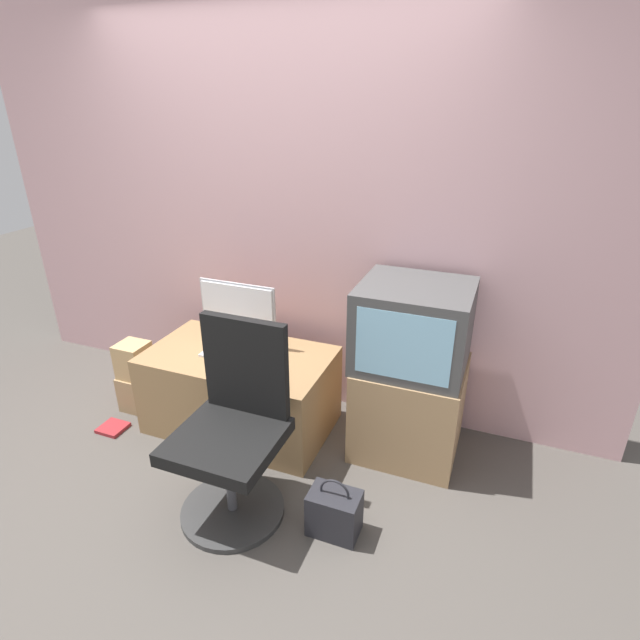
{
  "coord_description": "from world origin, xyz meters",
  "views": [
    {
      "loc": [
        1.39,
        -1.55,
        2.0
      ],
      "look_at": [
        0.4,
        0.96,
        0.78
      ],
      "focal_mm": 28.0,
      "sensor_mm": 36.0,
      "label": 1
    }
  ],
  "objects_px": {
    "mouse": "(264,363)",
    "handbag": "(334,512)",
    "keyboard": "(228,356)",
    "cardboard_box_lower": "(139,391)",
    "main_monitor": "(238,313)",
    "crt_tv": "(413,326)",
    "book": "(113,428)",
    "office_chair": "(234,435)"
  },
  "relations": [
    {
      "from": "handbag",
      "to": "cardboard_box_lower",
      "type": "bearing_deg",
      "value": 161.89
    },
    {
      "from": "main_monitor",
      "to": "mouse",
      "type": "distance_m",
      "value": 0.4
    },
    {
      "from": "mouse",
      "to": "cardboard_box_lower",
      "type": "xyz_separation_m",
      "value": [
        -0.98,
        -0.01,
        -0.42
      ]
    },
    {
      "from": "book",
      "to": "main_monitor",
      "type": "bearing_deg",
      "value": 36.03
    },
    {
      "from": "office_chair",
      "to": "handbag",
      "type": "xyz_separation_m",
      "value": [
        0.54,
        0.01,
        -0.33
      ]
    },
    {
      "from": "office_chair",
      "to": "handbag",
      "type": "bearing_deg",
      "value": 0.98
    },
    {
      "from": "crt_tv",
      "to": "cardboard_box_lower",
      "type": "relative_size",
      "value": 2.42
    },
    {
      "from": "mouse",
      "to": "cardboard_box_lower",
      "type": "height_order",
      "value": "mouse"
    },
    {
      "from": "mouse",
      "to": "handbag",
      "type": "xyz_separation_m",
      "value": [
        0.65,
        -0.55,
        -0.42
      ]
    },
    {
      "from": "cardboard_box_lower",
      "to": "book",
      "type": "height_order",
      "value": "cardboard_box_lower"
    },
    {
      "from": "mouse",
      "to": "cardboard_box_lower",
      "type": "relative_size",
      "value": 0.26
    },
    {
      "from": "crt_tv",
      "to": "mouse",
      "type": "bearing_deg",
      "value": -164.16
    },
    {
      "from": "keyboard",
      "to": "mouse",
      "type": "distance_m",
      "value": 0.25
    },
    {
      "from": "crt_tv",
      "to": "book",
      "type": "bearing_deg",
      "value": -163.65
    },
    {
      "from": "main_monitor",
      "to": "handbag",
      "type": "height_order",
      "value": "main_monitor"
    },
    {
      "from": "handbag",
      "to": "book",
      "type": "height_order",
      "value": "handbag"
    },
    {
      "from": "main_monitor",
      "to": "office_chair",
      "type": "xyz_separation_m",
      "value": [
        0.4,
        -0.77,
        -0.29
      ]
    },
    {
      "from": "cardboard_box_lower",
      "to": "handbag",
      "type": "bearing_deg",
      "value": -18.11
    },
    {
      "from": "main_monitor",
      "to": "book",
      "type": "height_order",
      "value": "main_monitor"
    },
    {
      "from": "book",
      "to": "crt_tv",
      "type": "bearing_deg",
      "value": 16.35
    },
    {
      "from": "mouse",
      "to": "crt_tv",
      "type": "relative_size",
      "value": 0.11
    },
    {
      "from": "main_monitor",
      "to": "book",
      "type": "distance_m",
      "value": 1.13
    },
    {
      "from": "keyboard",
      "to": "cardboard_box_lower",
      "type": "xyz_separation_m",
      "value": [
        -0.73,
        -0.03,
        -0.41
      ]
    },
    {
      "from": "crt_tv",
      "to": "handbag",
      "type": "distance_m",
      "value": 1.07
    },
    {
      "from": "main_monitor",
      "to": "crt_tv",
      "type": "height_order",
      "value": "crt_tv"
    },
    {
      "from": "keyboard",
      "to": "cardboard_box_lower",
      "type": "relative_size",
      "value": 1.41
    },
    {
      "from": "keyboard",
      "to": "office_chair",
      "type": "bearing_deg",
      "value": -57.42
    },
    {
      "from": "mouse",
      "to": "main_monitor",
      "type": "bearing_deg",
      "value": 142.85
    },
    {
      "from": "handbag",
      "to": "keyboard",
      "type": "bearing_deg",
      "value": 148.01
    },
    {
      "from": "main_monitor",
      "to": "book",
      "type": "bearing_deg",
      "value": -143.97
    },
    {
      "from": "crt_tv",
      "to": "book",
      "type": "relative_size",
      "value": 3.7
    },
    {
      "from": "crt_tv",
      "to": "office_chair",
      "type": "height_order",
      "value": "crt_tv"
    },
    {
      "from": "handbag",
      "to": "book",
      "type": "distance_m",
      "value": 1.65
    },
    {
      "from": "book",
      "to": "handbag",
      "type": "bearing_deg",
      "value": -8.8
    },
    {
      "from": "office_chair",
      "to": "cardboard_box_lower",
      "type": "distance_m",
      "value": 1.26
    },
    {
      "from": "cardboard_box_lower",
      "to": "book",
      "type": "xyz_separation_m",
      "value": [
        0.0,
        -0.28,
        -0.11
      ]
    },
    {
      "from": "keyboard",
      "to": "crt_tv",
      "type": "xyz_separation_m",
      "value": [
        1.08,
        0.22,
        0.29
      ]
    },
    {
      "from": "keyboard",
      "to": "handbag",
      "type": "xyz_separation_m",
      "value": [
        0.9,
        -0.56,
        -0.41
      ]
    },
    {
      "from": "main_monitor",
      "to": "handbag",
      "type": "distance_m",
      "value": 1.35
    },
    {
      "from": "cardboard_box_lower",
      "to": "mouse",
      "type": "bearing_deg",
      "value": 0.85
    },
    {
      "from": "crt_tv",
      "to": "office_chair",
      "type": "distance_m",
      "value": 1.13
    },
    {
      "from": "main_monitor",
      "to": "mouse",
      "type": "xyz_separation_m",
      "value": [
        0.28,
        -0.21,
        -0.19
      ]
    }
  ]
}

